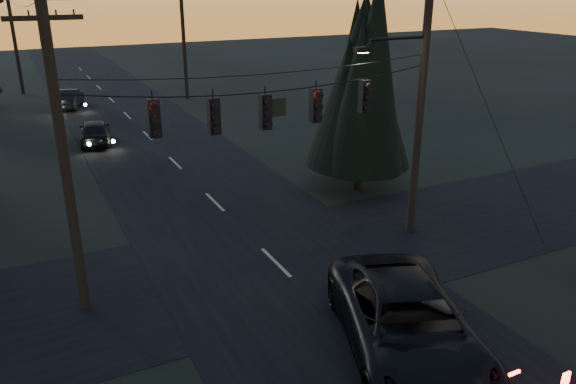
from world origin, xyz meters
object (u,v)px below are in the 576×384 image
utility_pole_right (410,232)px  sedan_oncoming_a (95,132)px  utility_pole_far_r (187,98)px  sedan_oncoming_b (69,99)px  evergreen_right (362,84)px  utility_pole_left (86,307)px  suv_near (407,324)px  utility_pole_far_l (23,93)px

utility_pole_right → sedan_oncoming_a: 19.61m
utility_pole_far_r → sedan_oncoming_b: (-8.70, 0.42, 0.68)m
evergreen_right → sedan_oncoming_a: (-9.22, 12.98, -4.00)m
utility_pole_left → sedan_oncoming_a: bearing=80.4°
utility_pole_left → suv_near: size_ratio=1.33×
utility_pole_far_l → utility_pole_right: bearing=-72.3°
evergreen_right → utility_pole_far_r: bearing=91.7°
utility_pole_far_r → utility_pole_far_l: 14.01m
utility_pole_far_r → suv_near: (-4.70, -33.83, 0.89)m
utility_pole_left → sedan_oncoming_a: size_ratio=2.11×
utility_pole_right → sedan_oncoming_b: 29.73m
utility_pole_right → sedan_oncoming_b: size_ratio=2.41×
utility_pole_far_l → suv_near: (6.80, -41.83, 0.89)m
suv_near → sedan_oncoming_a: (-3.81, 23.49, -0.20)m
utility_pole_right → suv_near: (-4.70, -5.83, 0.89)m
utility_pole_right → utility_pole_far_l: utility_pole_right is taller
evergreen_right → sedan_oncoming_a: 16.41m
utility_pole_left → suv_near: 9.00m
utility_pole_left → sedan_oncoming_b: (2.80, 28.42, 0.68)m
utility_pole_far_l → sedan_oncoming_b: utility_pole_far_l is taller
utility_pole_right → utility_pole_far_r: size_ratio=1.18×
utility_pole_far_r → evergreen_right: bearing=-88.3°
utility_pole_far_l → evergreen_right: 33.94m
utility_pole_left → utility_pole_far_l: size_ratio=1.06×
utility_pole_right → sedan_oncoming_a: bearing=115.7°
suv_near → sedan_oncoming_b: suv_near is taller
utility_pole_right → suv_near: size_ratio=1.56×
utility_pole_left → utility_pole_far_r: (11.50, 28.00, 0.00)m
utility_pole_right → utility_pole_left: 11.50m
utility_pole_far_r → sedan_oncoming_b: bearing=177.2°
utility_pole_left → utility_pole_far_l: bearing=90.0°
evergreen_right → suv_near: evergreen_right is taller
utility_pole_left → sedan_oncoming_b: size_ratio=2.05×
utility_pole_far_r → sedan_oncoming_b: size_ratio=2.05×
utility_pole_right → sedan_oncoming_a: (-8.51, 17.66, 0.69)m
utility_pole_left → sedan_oncoming_b: bearing=84.4°
utility_pole_left → utility_pole_far_r: size_ratio=1.00×
utility_pole_far_r → sedan_oncoming_a: (-8.51, -10.34, 0.69)m
utility_pole_far_r → sedan_oncoming_a: 13.41m
suv_near → sedan_oncoming_b: bearing=116.5°
utility_pole_right → utility_pole_left: utility_pole_right is taller
suv_near → evergreen_right: bearing=82.6°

